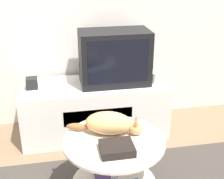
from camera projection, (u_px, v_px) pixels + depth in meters
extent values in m
cube|color=silver|center=(94.00, 109.00, 2.95)|extent=(1.34, 0.52, 0.51)
cube|color=silver|center=(98.00, 117.00, 2.70)|extent=(0.60, 0.01, 0.14)
cube|color=black|center=(114.00, 57.00, 2.78)|extent=(0.62, 0.34, 0.49)
cube|color=black|center=(118.00, 62.00, 2.63)|extent=(0.53, 0.01, 0.38)
cube|color=black|center=(32.00, 83.00, 2.74)|extent=(0.10, 0.10, 0.10)
cylinder|color=white|center=(156.00, 78.00, 2.85)|extent=(0.08, 0.08, 0.10)
cylinder|color=#B7B7BC|center=(114.00, 173.00, 2.08)|extent=(0.04, 0.04, 0.48)
cylinder|color=beige|center=(114.00, 141.00, 1.98)|extent=(0.65, 0.65, 0.02)
cube|color=#51387A|center=(105.00, 175.00, 2.17)|extent=(0.15, 0.15, 0.02)
cube|color=black|center=(117.00, 148.00, 1.85)|extent=(0.20, 0.17, 0.05)
ellipsoid|color=tan|center=(109.00, 123.00, 2.03)|extent=(0.34, 0.25, 0.15)
sphere|color=tan|center=(136.00, 128.00, 2.03)|extent=(0.10, 0.10, 0.10)
cone|color=#996038|center=(136.00, 119.00, 2.03)|extent=(0.04, 0.04, 0.04)
cone|color=#996038|center=(136.00, 123.00, 1.98)|extent=(0.04, 0.04, 0.04)
ellipsoid|color=#996038|center=(78.00, 127.00, 2.07)|extent=(0.16, 0.08, 0.05)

